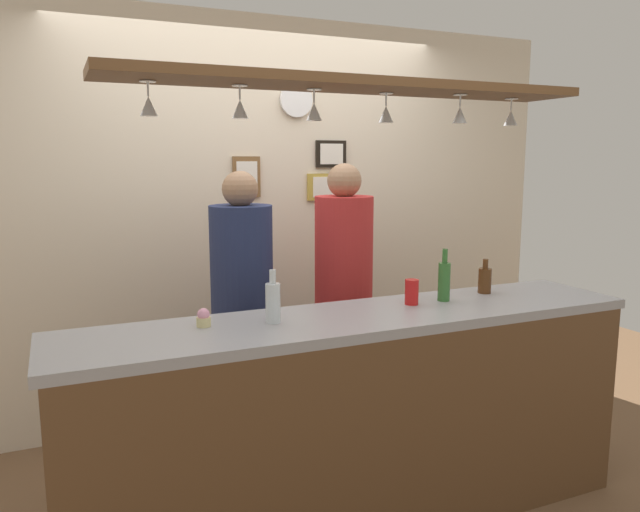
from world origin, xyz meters
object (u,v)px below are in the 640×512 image
Objects in this scene: bottle_soda_clear at (273,301)px; bottle_beer_green_import at (444,280)px; drink_can at (412,292)px; cupcake at (203,318)px; person_middle_red_shirt at (344,278)px; bottle_beer_brown_stubby at (485,280)px; person_left_navy_shirt at (242,291)px; wall_clock at (296,100)px; picture_frame_upper_small at (331,154)px; picture_frame_lower_pair at (328,187)px; picture_frame_crest at (247,177)px.

bottle_beer_green_import is at bearing 2.52° from bottle_soda_clear.
cupcake is at bearing 178.95° from drink_can.
person_middle_red_shirt is 0.74m from bottle_beer_green_import.
person_middle_red_shirt is 0.82m from bottle_beer_brown_stubby.
person_left_navy_shirt is 1.30m from bottle_beer_brown_stubby.
wall_clock reaches higher than bottle_soda_clear.
drink_can is at bearing -97.98° from picture_frame_upper_small.
bottle_beer_brown_stubby is at bearing -51.79° from person_middle_red_shirt.
person_middle_red_shirt is 21.51× the size of cupcake.
drink_can is 1.50m from picture_frame_upper_small.
bottle_beer_green_import reaches higher than cupcake.
cupcake is at bearing -131.69° from picture_frame_lower_pair.
wall_clock is at bearing 100.77° from bottle_beer_green_import.
drink_can is (0.64, -0.70, 0.08)m from person_left_navy_shirt.
picture_frame_lower_pair reaches higher than bottle_beer_brown_stubby.
picture_frame_lower_pair is at bearing 73.63° from person_middle_red_shirt.
bottle_soda_clear is 1.05× the size of picture_frame_upper_small.
bottle_beer_brown_stubby is 0.69× the size of bottle_beer_green_import.
bottle_beer_green_import is 1.00× the size of picture_frame_crest.
picture_frame_lower_pair is at bearing 0.00° from picture_frame_crest.
bottle_soda_clear is at bearing -123.43° from picture_frame_upper_small.
person_left_navy_shirt is 1.28m from picture_frame_upper_small.
person_middle_red_shirt is 6.45× the size of picture_frame_crest.
person_middle_red_shirt is at bearing 34.72° from cupcake.
bottle_beer_green_import is 1.66m from wall_clock.
person_left_navy_shirt is 1.38m from wall_clock.
drink_can is 0.55× the size of picture_frame_upper_small.
picture_frame_crest is (0.31, 1.38, 0.49)m from bottle_soda_clear.
picture_frame_crest reaches higher than person_middle_red_shirt.
bottle_soda_clear is (-0.08, -0.74, 0.11)m from person_left_navy_shirt.
picture_frame_upper_small is 0.73× the size of picture_frame_lower_pair.
picture_frame_upper_small reaches higher than picture_frame_crest.
person_middle_red_shirt is at bearing 46.71° from bottle_soda_clear.
bottle_beer_brown_stubby reaches higher than cupcake.
picture_frame_crest is (-0.59, 1.34, 0.48)m from bottle_beer_green_import.
picture_frame_crest is 0.60m from wall_clock.
cupcake is at bearing -145.28° from person_middle_red_shirt.
picture_frame_upper_small is at bearing 0.00° from picture_frame_crest.
bottle_soda_clear is 0.72m from drink_can.
picture_frame_crest is at bearing 121.45° from person_middle_red_shirt.
bottle_beer_brown_stubby is 0.82× the size of picture_frame_upper_small.
picture_frame_upper_small is (0.00, 1.34, 0.62)m from bottle_beer_green_import.
person_middle_red_shirt is at bearing 128.21° from bottle_beer_brown_stubby.
bottle_beer_brown_stubby is (0.51, -0.64, 0.07)m from person_middle_red_shirt.
picture_frame_crest reaches higher than picture_frame_lower_pair.
bottle_beer_green_import is (0.21, -0.70, 0.10)m from person_middle_red_shirt.
drink_can is (-0.48, -0.06, -0.01)m from bottle_beer_brown_stubby.
person_left_navy_shirt is 0.76m from bottle_soda_clear.
person_left_navy_shirt is at bearing 83.71° from bottle_soda_clear.
wall_clock is at bearing 92.88° from drink_can.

